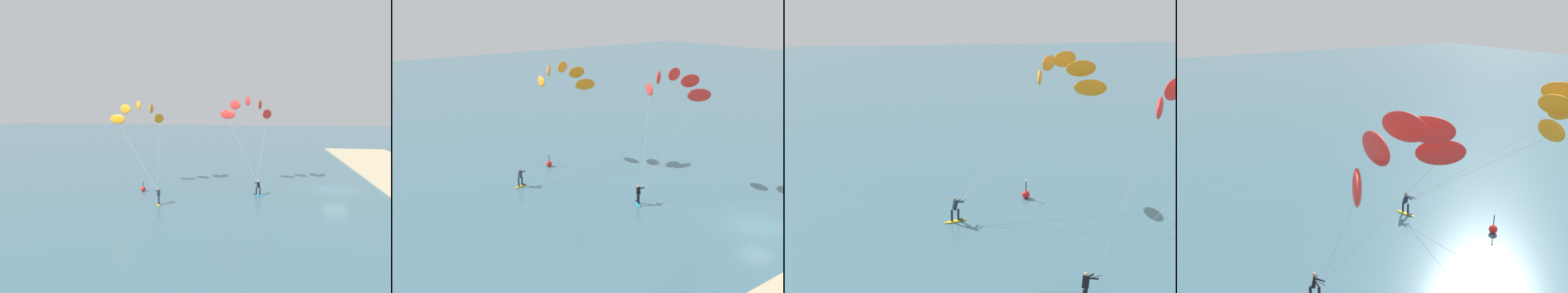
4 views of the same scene
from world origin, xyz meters
TOP-DOWN VIEW (x-y plane):
  - ground_plane at (0.00, 0.00)m, footprint 240.00×240.00m
  - kitesurfer_nearshore at (-1.76, 22.79)m, footprint 11.13×8.10m
  - kitesurfer_mid_water at (1.02, 10.19)m, footprint 7.45×6.29m
  - marker_buoy at (-4.24, 21.67)m, footprint 0.56×0.56m

SIDE VIEW (x-z plane):
  - ground_plane at x=0.00m, z-range 0.00..0.00m
  - marker_buoy at x=-4.24m, z-range -0.39..0.99m
  - kitesurfer_nearshore at x=-1.76m, z-range 3.48..13.75m
  - kitesurfer_mid_water at x=1.02m, z-range 3.72..14.46m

